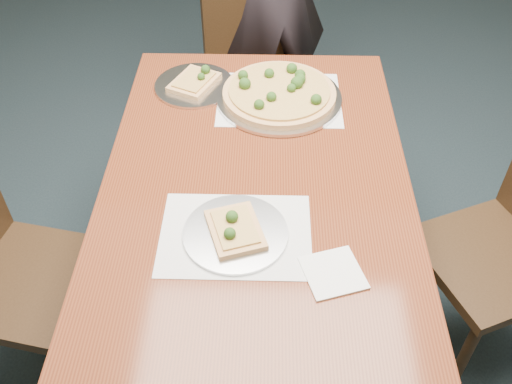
{
  "coord_description": "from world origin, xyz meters",
  "views": [
    {
      "loc": [
        -0.08,
        -1.24,
        1.89
      ],
      "look_at": [
        -0.11,
        -0.07,
        0.75
      ],
      "focal_mm": 40.0,
      "sensor_mm": 36.0,
      "label": 1
    }
  ],
  "objects_px": {
    "pizza_pan": "(279,93)",
    "chair_far": "(256,61)",
    "dining_table": "(256,214)",
    "slice_plate_near": "(235,231)",
    "chair_left": "(2,265)",
    "slice_plate_far": "(195,83)"
  },
  "relations": [
    {
      "from": "chair_far",
      "to": "chair_left",
      "type": "bearing_deg",
      "value": -142.02
    },
    {
      "from": "chair_left",
      "to": "slice_plate_far",
      "type": "relative_size",
      "value": 3.25
    },
    {
      "from": "chair_left",
      "to": "slice_plate_near",
      "type": "bearing_deg",
      "value": -84.15
    },
    {
      "from": "chair_left",
      "to": "slice_plate_far",
      "type": "height_order",
      "value": "chair_left"
    },
    {
      "from": "chair_left",
      "to": "slice_plate_near",
      "type": "relative_size",
      "value": 3.25
    },
    {
      "from": "dining_table",
      "to": "pizza_pan",
      "type": "bearing_deg",
      "value": 81.5
    },
    {
      "from": "dining_table",
      "to": "chair_left",
      "type": "relative_size",
      "value": 1.65
    },
    {
      "from": "pizza_pan",
      "to": "slice_plate_far",
      "type": "distance_m",
      "value": 0.31
    },
    {
      "from": "slice_plate_far",
      "to": "chair_far",
      "type": "bearing_deg",
      "value": 69.9
    },
    {
      "from": "dining_table",
      "to": "slice_plate_near",
      "type": "bearing_deg",
      "value": -107.25
    },
    {
      "from": "pizza_pan",
      "to": "slice_plate_far",
      "type": "bearing_deg",
      "value": 166.49
    },
    {
      "from": "chair_far",
      "to": "pizza_pan",
      "type": "bearing_deg",
      "value": -101.32
    },
    {
      "from": "pizza_pan",
      "to": "slice_plate_near",
      "type": "relative_size",
      "value": 1.53
    },
    {
      "from": "chair_far",
      "to": "pizza_pan",
      "type": "height_order",
      "value": "chair_far"
    },
    {
      "from": "pizza_pan",
      "to": "chair_far",
      "type": "bearing_deg",
      "value": 98.48
    },
    {
      "from": "chair_left",
      "to": "slice_plate_near",
      "type": "xyz_separation_m",
      "value": [
        0.72,
        -0.07,
        0.25
      ]
    },
    {
      "from": "dining_table",
      "to": "pizza_pan",
      "type": "height_order",
      "value": "pizza_pan"
    },
    {
      "from": "dining_table",
      "to": "chair_left",
      "type": "xyz_separation_m",
      "value": [
        -0.77,
        -0.1,
        -0.14
      ]
    },
    {
      "from": "dining_table",
      "to": "chair_far",
      "type": "height_order",
      "value": "chair_far"
    },
    {
      "from": "dining_table",
      "to": "chair_far",
      "type": "distance_m",
      "value": 1.1
    },
    {
      "from": "chair_far",
      "to": "slice_plate_far",
      "type": "height_order",
      "value": "chair_far"
    },
    {
      "from": "dining_table",
      "to": "slice_plate_far",
      "type": "height_order",
      "value": "slice_plate_far"
    }
  ]
}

